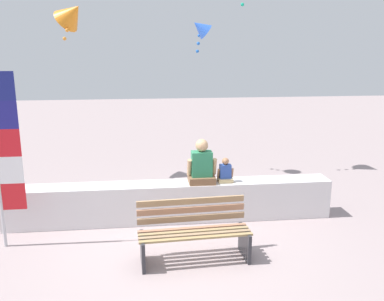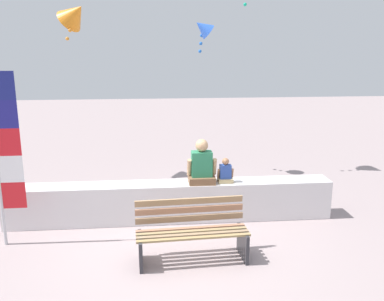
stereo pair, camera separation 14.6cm
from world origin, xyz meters
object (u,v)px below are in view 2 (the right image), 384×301
Objects in this scene: person_adult at (202,166)px; kite_orange at (75,14)px; flag_banner at (4,149)px; kite_blue at (203,28)px; park_bench at (192,233)px; person_child at (225,173)px.

kite_orange is at bearing 132.27° from person_adult.
kite_blue reaches higher than flag_banner.
person_adult is 4.70m from kite_orange.
flag_banner is at bearing 165.30° from park_bench.
park_bench is 3.72× the size of person_child.
kite_orange is at bearing 136.80° from person_child.
person_child is (0.75, 1.44, 0.47)m from park_bench.
person_child is 0.16× the size of flag_banner.
flag_banner is (-3.58, -0.70, 0.69)m from person_child.
park_bench is 2.00× the size of kite_blue.
person_adult is 0.83× the size of kite_orange.
kite_orange reaches higher than kite_blue.
kite_blue reaches higher than park_bench.
person_adult reaches higher than person_child.
person_adult is 0.46m from person_child.
flag_banner reaches higher than park_bench.
kite_blue is at bearing -0.03° from kite_orange.
person_child is at bearing -43.20° from kite_orange.
kite_orange is at bearing 117.65° from park_bench.
person_adult is at bearing -96.94° from kite_blue.
kite_blue reaches higher than person_child.
person_adult is 3.78m from kite_blue.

